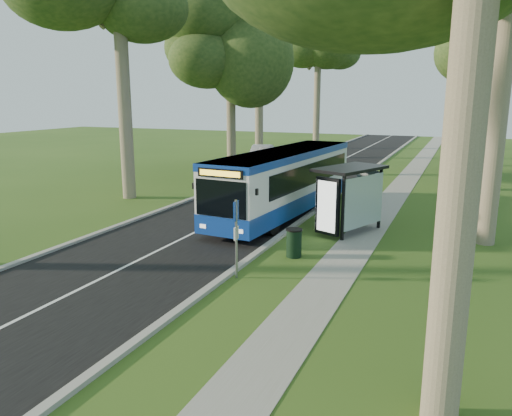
{
  "coord_description": "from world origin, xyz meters",
  "views": [
    {
      "loc": [
        6.55,
        -14.32,
        5.51
      ],
      "look_at": [
        -0.22,
        1.72,
        1.6
      ],
      "focal_mm": 35.0,
      "sensor_mm": 36.0,
      "label": 1
    }
  ],
  "objects": [
    {
      "name": "kerb_west",
      "position": [
        -7.0,
        10.0,
        0.06
      ],
      "size": [
        0.25,
        100.0,
        0.12
      ],
      "primitive_type": "cube",
      "color": "#9E9B93",
      "rests_on": "ground"
    },
    {
      "name": "litter_bin",
      "position": [
        1.27,
        1.6,
        0.51
      ],
      "size": [
        0.58,
        0.58,
        1.01
      ],
      "rotation": [
        0.0,
        0.0,
        0.32
      ],
      "color": "black",
      "rests_on": "ground"
    },
    {
      "name": "car_white",
      "position": [
        -8.59,
        23.83,
        0.78
      ],
      "size": [
        3.3,
        4.95,
        1.57
      ],
      "primitive_type": "imported",
      "rotation": [
        0.0,
        0.0,
        0.35
      ],
      "color": "silver",
      "rests_on": "ground"
    },
    {
      "name": "ground",
      "position": [
        0.0,
        0.0,
        0.0
      ],
      "size": [
        120.0,
        120.0,
        0.0
      ],
      "primitive_type": "plane",
      "color": "#305119",
      "rests_on": "ground"
    },
    {
      "name": "centre_line",
      "position": [
        -3.5,
        10.0,
        0.02
      ],
      "size": [
        0.12,
        100.0,
        0.0
      ],
      "primitive_type": "cube",
      "color": "white",
      "rests_on": "road"
    },
    {
      "name": "tree_west_c",
      "position": [
        -9.0,
        18.0,
        10.02
      ],
      "size": [
        5.2,
        5.2,
        13.52
      ],
      "color": "#7A6B56",
      "rests_on": "ground"
    },
    {
      "name": "bus",
      "position": [
        -1.2,
        7.49,
        1.58
      ],
      "size": [
        3.34,
        11.66,
        3.05
      ],
      "rotation": [
        0.0,
        0.0,
        -0.08
      ],
      "color": "white",
      "rests_on": "ground"
    },
    {
      "name": "tree_west_d",
      "position": [
        -11.0,
        28.0,
        13.5
      ],
      "size": [
        5.2,
        5.2,
        18.27
      ],
      "color": "#7A6B56",
      "rests_on": "ground"
    },
    {
      "name": "road",
      "position": [
        -3.5,
        10.0,
        0.01
      ],
      "size": [
        7.0,
        100.0,
        0.02
      ],
      "primitive_type": "cube",
      "color": "black",
      "rests_on": "ground"
    },
    {
      "name": "footpath",
      "position": [
        3.0,
        10.0,
        0.01
      ],
      "size": [
        1.5,
        100.0,
        0.02
      ],
      "primitive_type": "cube",
      "color": "gray",
      "rests_on": "ground"
    },
    {
      "name": "car_silver",
      "position": [
        -9.28,
        24.44,
        0.76
      ],
      "size": [
        2.45,
        4.83,
        1.52
      ],
      "primitive_type": "imported",
      "rotation": [
        0.0,
        0.0,
        0.19
      ],
      "color": "#A2A4A9",
      "rests_on": "ground"
    },
    {
      "name": "bus_stop_sign",
      "position": [
        0.3,
        -1.06,
        1.54
      ],
      "size": [
        0.09,
        0.35,
        2.47
      ],
      "rotation": [
        0.0,
        0.0,
        0.05
      ],
      "color": "gray",
      "rests_on": "ground"
    },
    {
      "name": "kerb_east",
      "position": [
        0.0,
        10.0,
        0.06
      ],
      "size": [
        0.25,
        100.0,
        0.12
      ],
      "primitive_type": "cube",
      "color": "#9E9B93",
      "rests_on": "ground"
    },
    {
      "name": "bus_shelter",
      "position": [
        2.42,
        5.26,
        1.91
      ],
      "size": [
        2.77,
        3.56,
        2.71
      ],
      "rotation": [
        0.0,
        0.0,
        -0.39
      ],
      "color": "black",
      "rests_on": "ground"
    },
    {
      "name": "tree_west_e",
      "position": [
        -8.5,
        38.0,
        11.76
      ],
      "size": [
        5.2,
        5.2,
        15.88
      ],
      "color": "#7A6B56",
      "rests_on": "ground"
    },
    {
      "name": "tree_east_d",
      "position": [
        8.0,
        30.0,
        10.76
      ],
      "size": [
        5.2,
        5.2,
        14.52
      ],
      "color": "#7A6B56",
      "rests_on": "ground"
    }
  ]
}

